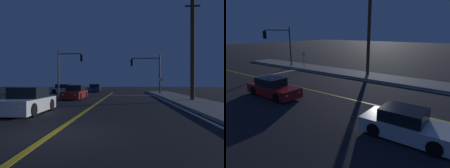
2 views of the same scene
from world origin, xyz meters
The scene contains 9 objects.
sidewalk_right centered at (7.45, 11.49, 0.07)m, with size 3.20×41.36×0.15m, color gray.
lane_line_center centered at (0.00, 11.49, 0.01)m, with size 0.20×39.06×0.01m, color gold.
lane_line_edge_right centered at (5.60, 11.49, 0.01)m, with size 0.16×39.06×0.01m, color white.
stop_bar centered at (2.92, 21.48, 0.01)m, with size 5.85×0.50×0.01m, color white.
car_following_oncoming_white centered at (-2.85, 4.71, 0.58)m, with size 1.91×4.26×1.34m.
car_far_approaching_red centered at (-2.70, 14.84, 0.58)m, with size 1.82×4.52×1.34m.
traffic_signal_near_right centered at (5.17, 23.78, 3.50)m, with size 3.96×0.28×5.23m.
utility_pole_right centered at (7.75, 12.61, 4.81)m, with size 1.48×0.35×9.37m.
street_sign_corner centered at (6.35, 20.98, 1.50)m, with size 0.56×0.06×2.22m.
Camera 2 is at (-11.45, 2.12, 4.70)m, focal length 32.60 mm.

